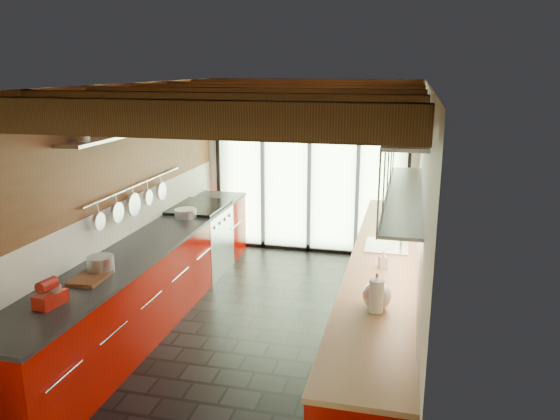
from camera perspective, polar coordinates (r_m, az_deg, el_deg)
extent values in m
plane|color=black|center=(6.09, -1.89, -12.34)|extent=(5.50, 5.50, 0.00)
plane|color=silver|center=(8.24, 3.15, 4.44)|extent=(3.20, 0.00, 3.20)
plane|color=silver|center=(3.23, -15.56, -13.01)|extent=(3.20, 0.00, 3.20)
plane|color=silver|center=(6.23, -16.33, 0.47)|extent=(0.00, 5.50, 5.50)
plane|color=silver|center=(5.42, 14.51, -1.49)|extent=(0.00, 5.50, 5.50)
plane|color=#472814|center=(5.42, -2.13, 12.92)|extent=(5.50, 5.50, 0.00)
cube|color=#593316|center=(3.32, -12.79, 9.32)|extent=(3.14, 0.14, 0.22)
cube|color=#593316|center=(4.15, -7.24, 10.58)|extent=(3.14, 0.14, 0.22)
cube|color=#593316|center=(5.00, -3.53, 11.37)|extent=(3.14, 0.14, 0.22)
cube|color=#593316|center=(5.86, -0.90, 11.89)|extent=(3.14, 0.14, 0.22)
cube|color=#593316|center=(6.74, 1.06, 12.27)|extent=(3.14, 0.14, 0.22)
cube|color=#593316|center=(7.62, 2.57, 12.55)|extent=(3.14, 0.14, 0.22)
cube|color=brown|center=(8.07, 3.21, 11.74)|extent=(3.14, 0.06, 0.50)
plane|color=brown|center=(6.26, -15.63, 6.90)|extent=(0.00, 4.90, 4.90)
plane|color=#C6EAAD|center=(8.26, 3.11, 2.89)|extent=(2.90, 0.00, 2.90)
cube|color=black|center=(8.63, -6.43, 3.32)|extent=(0.05, 0.04, 2.15)
cube|color=black|center=(8.12, 13.21, 2.30)|extent=(0.05, 0.04, 2.15)
cube|color=black|center=(8.22, 3.05, 2.82)|extent=(0.06, 0.05, 2.15)
cube|color=black|center=(8.07, 3.16, 10.31)|extent=(2.90, 0.05, 0.06)
cylinder|color=red|center=(8.03, 3.15, 11.73)|extent=(0.34, 0.04, 0.34)
cylinder|color=beige|center=(8.01, 3.13, 11.72)|extent=(0.28, 0.02, 0.28)
cube|color=#970900|center=(6.34, -13.19, -7.24)|extent=(0.65, 5.00, 0.88)
cube|color=black|center=(6.19, -13.44, -3.29)|extent=(0.68, 5.00, 0.04)
cube|color=silver|center=(7.58, -8.31, -3.33)|extent=(0.66, 0.90, 0.90)
cube|color=black|center=(7.44, -8.45, 0.26)|extent=(0.65, 0.90, 0.06)
cube|color=#970900|center=(5.72, 10.66, -9.59)|extent=(0.65, 5.00, 0.88)
cube|color=#A67F50|center=(5.55, 10.88, -5.25)|extent=(0.68, 5.00, 0.04)
cube|color=white|center=(6.11, 7.76, -7.85)|extent=(0.02, 0.60, 0.84)
cube|color=silver|center=(5.92, 11.10, -3.73)|extent=(0.45, 0.52, 0.02)
cylinder|color=silver|center=(5.86, 12.60, -2.19)|extent=(0.02, 0.02, 0.34)
torus|color=silver|center=(5.82, 12.11, -0.55)|extent=(0.14, 0.02, 0.14)
plane|color=silver|center=(5.60, 11.37, 4.98)|extent=(0.00, 3.00, 3.00)
cube|color=#9EA0A5|center=(5.66, 12.91, 1.54)|extent=(0.34, 3.00, 0.03)
cube|color=#9EA0A5|center=(5.55, 13.31, 8.28)|extent=(0.34, 3.00, 0.03)
cylinder|color=silver|center=(6.42, -14.65, 2.56)|extent=(0.02, 2.20, 0.02)
cube|color=silver|center=(6.19, -14.73, 8.04)|extent=(0.28, 2.60, 0.03)
cylinder|color=silver|center=(5.69, -18.41, -1.14)|extent=(0.04, 0.18, 0.18)
cylinder|color=silver|center=(5.97, -16.66, -0.25)|extent=(0.04, 0.22, 0.22)
cylinder|color=silver|center=(6.27, -15.08, 0.56)|extent=(0.04, 0.26, 0.26)
cylinder|color=silver|center=(6.57, -13.64, 1.29)|extent=(0.04, 0.18, 0.18)
cylinder|color=silver|center=(6.87, -12.32, 1.95)|extent=(0.04, 0.22, 0.22)
cube|color=#AC190D|center=(4.78, -22.86, -8.56)|extent=(0.18, 0.27, 0.11)
cylinder|color=#AC190D|center=(4.73, -23.14, -7.22)|extent=(0.12, 0.18, 0.10)
cylinder|color=silver|center=(4.80, -22.58, -7.96)|extent=(0.15, 0.15, 0.11)
cylinder|color=silver|center=(5.34, -18.22, -5.42)|extent=(0.29, 0.29, 0.16)
cylinder|color=silver|center=(7.01, -9.84, -0.33)|extent=(0.31, 0.31, 0.11)
cube|color=brown|center=(5.21, -19.27, -6.75)|extent=(0.28, 0.38, 0.03)
sphere|color=silver|center=(4.42, 10.09, -8.65)|extent=(0.29, 0.29, 0.23)
cone|color=black|center=(4.38, 10.16, -7.16)|extent=(0.11, 0.11, 0.06)
cylinder|color=silver|center=(4.53, 10.20, -7.92)|extent=(0.05, 0.09, 0.05)
cylinder|color=white|center=(4.34, 10.02, -8.87)|extent=(0.12, 0.12, 0.26)
cylinder|color=silver|center=(4.28, 10.12, -6.90)|extent=(0.02, 0.02, 0.05)
imported|color=silver|center=(5.27, 10.74, -5.08)|extent=(0.10, 0.10, 0.17)
imported|color=silver|center=(7.69, 11.77, 0.71)|extent=(0.25, 0.25, 0.05)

